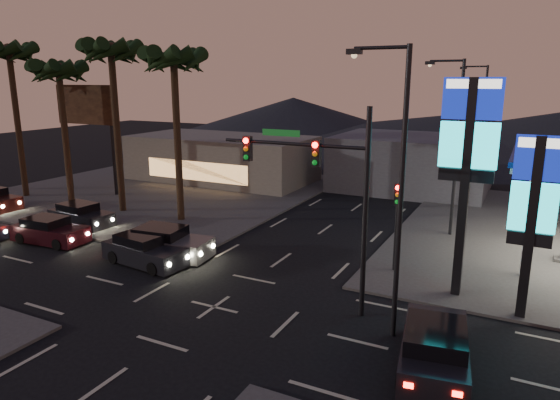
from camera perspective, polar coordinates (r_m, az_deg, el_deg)
The scene contains 23 objects.
ground at distance 20.68m, azimuth -7.54°, elevation -12.04°, with size 140.00×140.00×0.00m, color black.
corner_lot_nw at distance 42.08m, azimuth -13.32°, elevation 1.11°, with size 24.00×24.00×0.12m, color #47443F.
pylon_sign_tall at distance 21.04m, azimuth 20.74°, elevation 5.87°, with size 2.20×0.35×9.00m.
pylon_sign_short at distance 20.23m, azimuth 27.03°, elevation -0.04°, with size 1.60×0.35×7.00m.
traffic_signal_mast at distance 18.97m, azimuth 4.83°, elevation 2.37°, with size 6.10×0.39×8.00m.
pedestal_signal at distance 23.63m, azimuth 13.23°, elevation -1.43°, with size 0.32×0.39×4.30m.
streetlight_near at distance 17.04m, azimuth 13.10°, elevation 2.45°, with size 2.14×0.25×10.00m.
streetlight_mid at distance 29.71m, azimuth 19.27°, elevation 6.69°, with size 2.14×0.25×10.00m.
streetlight_far at distance 43.57m, azimuth 21.89°, elevation 8.45°, with size 2.14×0.25×10.00m.
palm_a at distance 31.67m, azimuth -12.01°, elevation 14.27°, with size 4.41×4.41×10.86m.
palm_b at distance 35.01m, azimuth -18.68°, elevation 14.67°, with size 4.41×4.41×11.46m.
palm_c at distance 38.69m, azimuth -23.90°, elevation 12.45°, with size 4.41×4.41×10.26m.
palm_d at distance 42.67m, azimuth -28.48°, elevation 13.70°, with size 4.41×4.41×11.66m.
billboard at distance 42.20m, azimuth -21.20°, elevation 9.22°, with size 6.00×0.30×8.50m.
building_far_west at distance 45.26m, azimuth -6.61°, elevation 4.75°, with size 16.00×8.00×4.00m, color #726B5B.
building_far_mid at distance 42.72m, azimuth 14.80°, elevation 4.13°, with size 12.00×9.00×4.40m, color #4C4C51.
hill_left at distance 83.53m, azimuth 1.51°, elevation 9.57°, with size 40.00×40.00×6.00m, color black.
hill_center at distance 76.35m, azimuth 18.88°, elevation 7.71°, with size 60.00×60.00×4.00m, color black.
car_lane_a_front at distance 25.66m, azimuth -15.17°, elevation -5.57°, with size 4.71×2.38×1.48m.
car_lane_a_mid at distance 30.78m, azimuth -24.86°, elevation -3.22°, with size 4.50×2.11×1.43m.
car_lane_b_front at distance 26.38m, azimuth -12.99°, elevation -4.81°, with size 4.96×2.47×1.57m.
car_lane_b_mid at distance 33.42m, azimuth -21.80°, elevation -1.66°, with size 4.50×2.16×1.43m.
suv_station at distance 16.97m, azimuth 17.25°, elevation -15.90°, with size 2.65×4.91×1.56m.
Camera 1 is at (10.72, -15.27, 8.92)m, focal length 32.00 mm.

